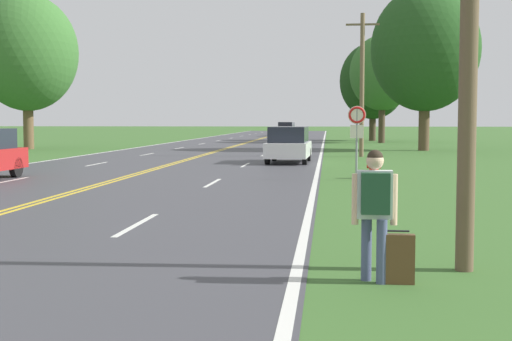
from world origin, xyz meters
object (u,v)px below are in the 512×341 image
at_px(hitchhiker_person, 375,202).
at_px(tree_right_cluster, 382,73).
at_px(car_white_van_mid_near, 289,144).
at_px(suitcase, 396,259).
at_px(car_dark_blue_suv_receding, 287,128).
at_px(tree_behind_sign, 27,53).
at_px(car_maroon_van_mid_far, 285,129).
at_px(traffic_sign, 357,124).
at_px(tree_mid_treeline, 373,81).
at_px(fire_hydrant, 374,165).
at_px(tree_left_verge, 425,49).

relative_size(hitchhiker_person, tree_right_cluster, 0.18).
bearing_deg(car_white_van_mid_near, suitcase, 8.07).
height_order(suitcase, car_dark_blue_suv_receding, car_dark_blue_suv_receding).
xyz_separation_m(hitchhiker_person, tree_behind_sign, (-20.95, 38.04, 5.52)).
bearing_deg(hitchhiker_person, car_maroon_van_mid_far, 4.81).
height_order(hitchhiker_person, car_dark_blue_suv_receding, car_dark_blue_suv_receding).
bearing_deg(traffic_sign, car_dark_blue_suv_receding, 95.26).
relative_size(car_white_van_mid_near, car_dark_blue_suv_receding, 1.14).
height_order(hitchhiker_person, tree_right_cluster, tree_right_cluster).
xyz_separation_m(suitcase, car_maroon_van_mid_far, (-5.76, 73.63, 0.60)).
bearing_deg(car_white_van_mid_near, tree_right_cluster, 169.40).
bearing_deg(tree_behind_sign, tree_mid_treeline, 41.44).
height_order(hitchhiker_person, car_white_van_mid_near, car_white_van_mid_near).
distance_m(hitchhiker_person, car_dark_blue_suv_receding, 81.53).
bearing_deg(tree_mid_treeline, tree_right_cluster, -86.26).
bearing_deg(fire_hydrant, tree_mid_treeline, 86.58).
bearing_deg(car_dark_blue_suv_receding, tree_behind_sign, -17.08).
xyz_separation_m(hitchhiker_person, car_maroon_van_mid_far, (-5.49, 73.61, -0.11)).
distance_m(tree_behind_sign, car_white_van_mid_near, 23.73).
bearing_deg(tree_mid_treeline, tree_behind_sign, -138.56).
xyz_separation_m(suitcase, car_dark_blue_suv_receding, (-6.00, 81.34, 0.58)).
bearing_deg(car_maroon_van_mid_far, tree_behind_sign, -24.83).
relative_size(tree_right_cluster, car_maroon_van_mid_far, 2.16).
bearing_deg(tree_right_cluster, tree_mid_treeline, 93.74).
bearing_deg(suitcase, car_dark_blue_suv_receding, 4.76).
height_order(traffic_sign, tree_right_cluster, tree_right_cluster).
xyz_separation_m(hitchhiker_person, tree_right_cluster, (4.02, 53.51, 4.98)).
bearing_deg(fire_hydrant, tree_left_verge, 78.41).
bearing_deg(car_maroon_van_mid_far, car_dark_blue_suv_receding, -179.55).
xyz_separation_m(tree_right_cluster, car_dark_blue_suv_receding, (-9.76, 27.81, -5.11)).
bearing_deg(traffic_sign, car_white_van_mid_near, 106.57).
xyz_separation_m(tree_right_cluster, car_maroon_van_mid_far, (-9.51, 20.10, -5.09)).
xyz_separation_m(fire_hydrant, traffic_sign, (-0.62, -0.79, 1.41)).
xyz_separation_m(traffic_sign, tree_left_verge, (5.25, 23.35, 4.68)).
xyz_separation_m(fire_hydrant, car_maroon_van_mid_far, (-6.49, 57.78, 0.46)).
bearing_deg(traffic_sign, tree_behind_sign, 132.83).
distance_m(hitchhiker_person, car_maroon_van_mid_far, 73.81).
xyz_separation_m(car_maroon_van_mid_far, car_dark_blue_suv_receding, (-0.24, 7.72, -0.02)).
height_order(hitchhiker_person, tree_left_verge, tree_left_verge).
bearing_deg(car_white_van_mid_near, hitchhiker_person, 7.45).
relative_size(suitcase, traffic_sign, 0.27).
distance_m(fire_hydrant, car_maroon_van_mid_far, 58.14).
bearing_deg(suitcase, tree_mid_treeline, -2.67).
bearing_deg(tree_left_verge, suitcase, -97.94).
bearing_deg(car_dark_blue_suv_receding, suitcase, 6.50).
bearing_deg(car_dark_blue_suv_receding, tree_left_verge, 17.11).
height_order(tree_left_verge, tree_right_cluster, tree_left_verge).
bearing_deg(fire_hydrant, car_dark_blue_suv_receding, 95.87).
relative_size(fire_hydrant, car_maroon_van_mid_far, 0.21).
relative_size(traffic_sign, car_white_van_mid_near, 0.54).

